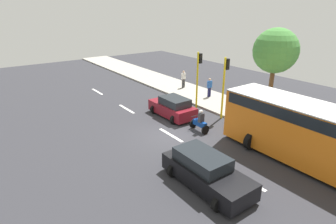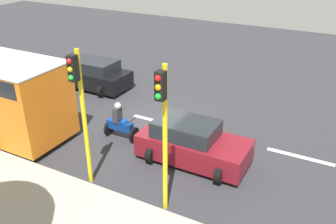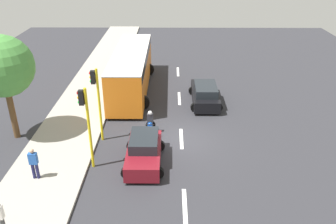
{
  "view_description": "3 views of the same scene",
  "coord_description": "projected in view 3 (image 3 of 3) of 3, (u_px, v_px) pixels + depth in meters",
  "views": [
    {
      "loc": [
        -9.68,
        -13.06,
        7.8
      ],
      "look_at": [
        0.12,
        0.47,
        1.42
      ],
      "focal_mm": 29.86,
      "sensor_mm": 36.0,
      "label": 1
    },
    {
      "loc": [
        12.32,
        7.05,
        7.39
      ],
      "look_at": [
        1.95,
        1.54,
        1.65
      ],
      "focal_mm": 39.3,
      "sensor_mm": 36.0,
      "label": 2
    },
    {
      "loc": [
        0.66,
        18.32,
        10.81
      ],
      "look_at": [
        0.81,
        -0.02,
        1.79
      ],
      "focal_mm": 37.42,
      "sensor_mm": 36.0,
      "label": 3
    }
  ],
  "objects": [
    {
      "name": "pedestrian_by_tree",
      "position": [
        34.0,
        163.0,
        17.07
      ],
      "size": [
        0.4,
        0.24,
        1.69
      ],
      "color": "#1E1E4C",
      "rests_on": "sidewalk"
    },
    {
      "name": "lane_stripe_mid",
      "position": [
        181.0,
        139.0,
        21.2
      ],
      "size": [
        0.2,
        2.4,
        0.01
      ],
      "primitive_type": "cube",
      "color": "white",
      "rests_on": "ground"
    },
    {
      "name": "ground_plane",
      "position": [
        181.0,
        139.0,
        21.23
      ],
      "size": [
        40.0,
        60.0,
        0.1
      ],
      "primitive_type": "cube",
      "color": "#2D2D33"
    },
    {
      "name": "lane_stripe_far_north",
      "position": [
        178.0,
        72.0,
        31.97
      ],
      "size": [
        0.2,
        2.4,
        0.01
      ],
      "primitive_type": "cube",
      "color": "white",
      "rests_on": "ground"
    },
    {
      "name": "sidewalk",
      "position": [
        66.0,
        137.0,
        21.23
      ],
      "size": [
        4.0,
        60.0,
        0.15
      ],
      "primitive_type": "cube",
      "color": "#9E998E",
      "rests_on": "ground"
    },
    {
      "name": "city_bus",
      "position": [
        131.0,
        68.0,
        27.33
      ],
      "size": [
        3.2,
        11.0,
        3.16
      ],
      "color": "orange",
      "rests_on": "ground"
    },
    {
      "name": "car_maroon",
      "position": [
        144.0,
        151.0,
        18.61
      ],
      "size": [
        2.18,
        3.89,
        1.52
      ],
      "color": "maroon",
      "rests_on": "ground"
    },
    {
      "name": "lane_stripe_north",
      "position": [
        179.0,
        98.0,
        26.59
      ],
      "size": [
        0.2,
        2.4,
        0.01
      ],
      "primitive_type": "cube",
      "color": "white",
      "rests_on": "ground"
    },
    {
      "name": "traffic_light_corner",
      "position": [
        97.0,
        95.0,
        19.82
      ],
      "size": [
        0.49,
        0.24,
        4.5
      ],
      "color": "yellow",
      "rests_on": "ground"
    },
    {
      "name": "lane_stripe_south",
      "position": [
        185.0,
        206.0,
        15.82
      ],
      "size": [
        0.2,
        2.4,
        0.01
      ],
      "primitive_type": "cube",
      "color": "white",
      "rests_on": "ground"
    },
    {
      "name": "car_black",
      "position": [
        205.0,
        94.0,
        25.54
      ],
      "size": [
        2.25,
        4.58,
        1.52
      ],
      "color": "black",
      "rests_on": "ground"
    },
    {
      "name": "traffic_light_midblock",
      "position": [
        86.0,
        117.0,
        17.31
      ],
      "size": [
        0.49,
        0.24,
        4.5
      ],
      "color": "yellow",
      "rests_on": "ground"
    },
    {
      "name": "motorcycle",
      "position": [
        150.0,
        124.0,
        21.49
      ],
      "size": [
        0.6,
        1.3,
        1.53
      ],
      "color": "black",
      "rests_on": "ground"
    },
    {
      "name": "street_tree_south",
      "position": [
        2.0,
        67.0,
        19.44
      ],
      "size": [
        3.51,
        3.51,
        6.27
      ],
      "color": "brown",
      "rests_on": "ground"
    }
  ]
}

